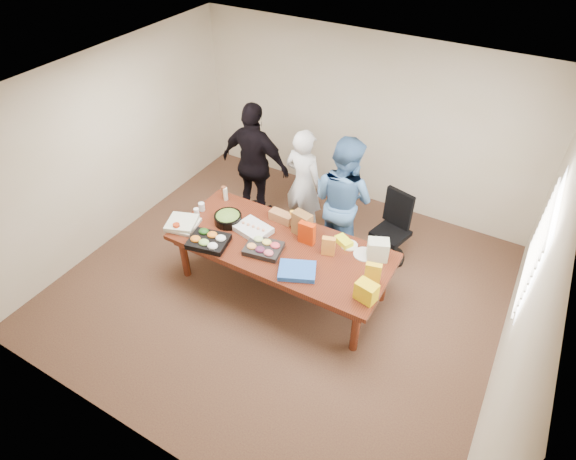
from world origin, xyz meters
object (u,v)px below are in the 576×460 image
Objects in this scene: office_chair at (391,231)px; sheet_cake at (253,229)px; person_right at (343,200)px; person_center at (304,184)px; conference_table at (281,266)px; salad_bowl at (228,219)px.

sheet_cake is at bearing -125.63° from office_chair.
office_chair reaches higher than sheet_cake.
person_right reaches higher than office_chair.
sheet_cake is at bearing 92.06° from person_center.
office_chair is 1.92m from sheet_cake.
office_chair reaches higher than conference_table.
person_center is at bearing 65.27° from salad_bowl.
salad_bowl is at bearing 177.20° from conference_table.
office_chair is 2.73× the size of salad_bowl.
conference_table is at bearing 113.20° from person_center.
person_right is (0.69, -0.17, 0.08)m from person_center.
sheet_cake is (-0.81, -0.96, -0.15)m from person_right.
salad_bowl is (-0.52, -1.14, -0.05)m from person_center.
person_right is 1.27m from sheet_cake.
person_center is 4.71× the size of salad_bowl.
salad_bowl is (-0.40, -0.00, 0.02)m from sheet_cake.
office_chair is at bearing 32.70° from salad_bowl.
salad_bowl is at bearing -132.08° from office_chair.
conference_table is at bearing -114.60° from office_chair.
person_right is at bearing 174.17° from person_center.
person_right is (0.38, 1.00, 0.57)m from conference_table.
conference_table is 1.21m from person_right.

